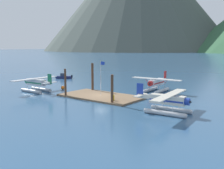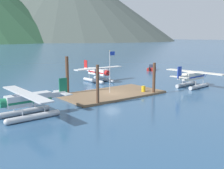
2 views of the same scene
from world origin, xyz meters
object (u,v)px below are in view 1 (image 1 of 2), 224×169
Objects in this scene: mooring_buoy at (63,88)px; seaplane_silver_port_aft at (36,84)px; seaplane_cream_stbd_aft at (168,102)px; fuel_drum at (113,98)px; seaplane_white_bow_right at (156,84)px; boat_navy_open_west at (63,77)px; flagpole at (101,74)px.

seaplane_silver_port_aft is (-2.36, -5.01, 1.18)m from mooring_buoy.
fuel_drum is at bearing 172.82° from seaplane_cream_stbd_aft.
fuel_drum is 13.33m from seaplane_white_bow_right.
seaplane_silver_port_aft is at bearing -56.72° from boat_navy_open_west.
seaplane_white_bow_right is 31.43m from boat_navy_open_west.
fuel_drum is 0.21× the size of boat_navy_open_west.
mooring_buoy is 0.08× the size of seaplane_cream_stbd_aft.
flagpole reaches higher than seaplane_cream_stbd_aft.
seaplane_silver_port_aft is 1.00× the size of seaplane_white_bow_right.
boat_navy_open_west is at bearing 155.94° from seaplane_cream_stbd_aft.
fuel_drum is (4.41, -2.43, -3.43)m from flagpole.
seaplane_silver_port_aft reaches higher than boat_navy_open_west.
fuel_drum is 0.08× the size of seaplane_silver_port_aft.
seaplane_silver_port_aft is 28.66m from seaplane_cream_stbd_aft.
seaplane_cream_stbd_aft is at bearing -24.06° from boat_navy_open_west.
seaplane_cream_stbd_aft is at bearing 0.17° from seaplane_silver_port_aft.
fuel_drum is 1.10× the size of mooring_buoy.
fuel_drum is at bearing -12.80° from mooring_buoy.
seaplane_white_bow_right is (-9.41, 14.58, 0.00)m from seaplane_cream_stbd_aft.
seaplane_cream_stbd_aft is 44.50m from boat_navy_open_west.
mooring_buoy is 5.66m from seaplane_silver_port_aft.
seaplane_white_bow_right is (0.96, 13.27, 0.84)m from fuel_drum.
seaplane_cream_stbd_aft is (26.30, -4.92, 1.18)m from mooring_buoy.
flagpole is 7.09× the size of fuel_drum.
seaplane_cream_stbd_aft and seaplane_white_bow_right have the same top height.
seaplane_cream_stbd_aft reaches higher than fuel_drum.
seaplane_silver_port_aft is at bearing -164.62° from flagpole.
boat_navy_open_west is (-31.21, 3.56, -1.09)m from seaplane_white_bow_right.
mooring_buoy is (-15.92, 3.62, -0.34)m from fuel_drum.
boat_navy_open_west is at bearing 150.91° from fuel_drum.
fuel_drum is 18.36m from seaplane_silver_port_aft.
mooring_buoy is 0.19× the size of boat_navy_open_west.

